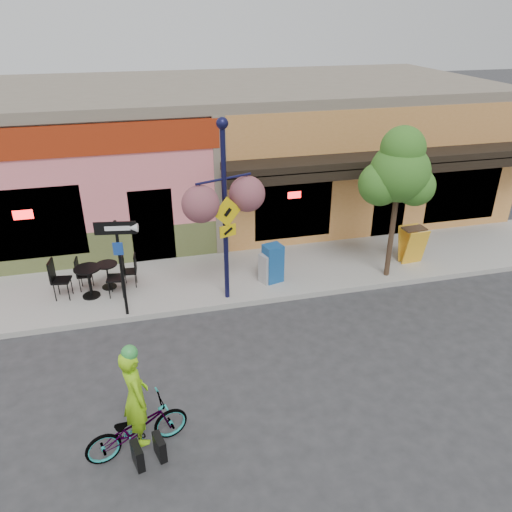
{
  "coord_description": "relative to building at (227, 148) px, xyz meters",
  "views": [
    {
      "loc": [
        -3.31,
        -9.96,
        6.81
      ],
      "look_at": [
        -0.69,
        0.5,
        1.4
      ],
      "focal_mm": 35.0,
      "sensor_mm": 36.0,
      "label": 1
    }
  ],
  "objects": [
    {
      "name": "building",
      "position": [
        0.0,
        0.0,
        0.0
      ],
      "size": [
        18.2,
        8.2,
        4.5
      ],
      "primitive_type": null,
      "color": "pink",
      "rests_on": "ground"
    },
    {
      "name": "cyclist_rider",
      "position": [
        -3.7,
        -10.97,
        -1.35
      ],
      "size": [
        0.59,
        0.74,
        1.79
      ],
      "primitive_type": "imported",
      "rotation": [
        0.0,
        0.0,
        1.84
      ],
      "color": "#8FD616",
      "rests_on": "ground"
    },
    {
      "name": "bicycle",
      "position": [
        -3.75,
        -10.97,
        -1.79
      ],
      "size": [
        1.86,
        1.06,
        0.93
      ],
      "primitive_type": "imported",
      "rotation": [
        0.0,
        0.0,
        1.84
      ],
      "color": "maroon",
      "rests_on": "ground"
    },
    {
      "name": "one_way_sign",
      "position": [
        -3.86,
        -6.85,
        -0.88
      ],
      "size": [
        0.95,
        0.35,
        2.43
      ],
      "primitive_type": null,
      "rotation": [
        0.0,
        0.0,
        -0.16
      ],
      "color": "black",
      "rests_on": "sidewalk"
    },
    {
      "name": "newspaper_box_blue",
      "position": [
        -0.01,
        -6.12,
        -1.58
      ],
      "size": [
        0.56,
        0.52,
        1.05
      ],
      "primitive_type": null,
      "rotation": [
        0.0,
        0.0,
        0.25
      ],
      "color": "#185093",
      "rests_on": "sidewalk"
    },
    {
      "name": "newspaper_box_grey",
      "position": [
        -0.15,
        -6.14,
        -1.69
      ],
      "size": [
        0.49,
        0.47,
        0.81
      ],
      "primitive_type": null,
      "rotation": [
        0.0,
        0.0,
        0.42
      ],
      "color": "#A5A5A5",
      "rests_on": "sidewalk"
    },
    {
      "name": "sandwich_board",
      "position": [
        4.19,
        -6.19,
        -1.57
      ],
      "size": [
        0.67,
        0.51,
        1.07
      ],
      "primitive_type": null,
      "rotation": [
        0.0,
        0.0,
        0.07
      ],
      "color": "yellow",
      "rests_on": "sidewalk"
    },
    {
      "name": "lamp_post",
      "position": [
        -1.36,
        -6.65,
        0.17
      ],
      "size": [
        1.56,
        1.03,
        4.53
      ],
      "primitive_type": null,
      "rotation": [
        0.0,
        0.0,
        0.34
      ],
      "color": "#13133B",
      "rests_on": "sidewalk"
    },
    {
      "name": "sidewalk",
      "position": [
        0.0,
        -5.5,
        -2.17
      ],
      "size": [
        24.0,
        3.0,
        0.15
      ],
      "primitive_type": "cube",
      "color": "#9E9B93",
      "rests_on": "ground"
    },
    {
      "name": "cafe_set_left",
      "position": [
        -4.3,
        -5.43,
        -1.65
      ],
      "size": [
        1.57,
        0.88,
        0.9
      ],
      "primitive_type": null,
      "rotation": [
        0.0,
        0.0,
        -0.09
      ],
      "color": "black",
      "rests_on": "sidewalk"
    },
    {
      "name": "cafe_set_right",
      "position": [
        -4.74,
        -5.79,
        -1.57
      ],
      "size": [
        1.9,
        1.15,
        1.07
      ],
      "primitive_type": null,
      "rotation": [
        0.0,
        0.0,
        -0.15
      ],
      "color": "black",
      "rests_on": "sidewalk"
    },
    {
      "name": "curb",
      "position": [
        0.0,
        -6.95,
        -2.17
      ],
      "size": [
        24.0,
        0.12,
        0.15
      ],
      "primitive_type": "cube",
      "color": "#A8A59E",
      "rests_on": "ground"
    },
    {
      "name": "ground",
      "position": [
        0.0,
        -7.5,
        -2.25
      ],
      "size": [
        90.0,
        90.0,
        0.0
      ],
      "primitive_type": "plane",
      "color": "#2D2D30",
      "rests_on": "ground"
    },
    {
      "name": "street_tree",
      "position": [
        3.14,
        -6.57,
        -0.03
      ],
      "size": [
        1.63,
        1.63,
        4.14
      ],
      "primitive_type": null,
      "rotation": [
        0.0,
        0.0,
        0.01
      ],
      "color": "#3D7A26",
      "rests_on": "sidewalk"
    }
  ]
}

